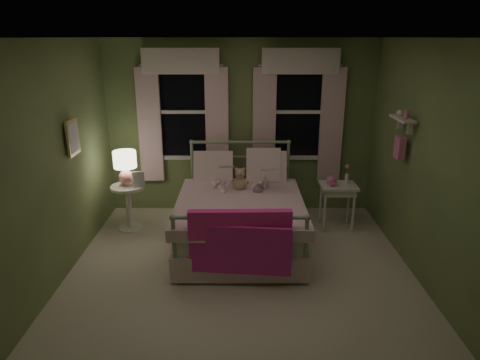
{
  "coord_description": "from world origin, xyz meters",
  "views": [
    {
      "loc": [
        -0.01,
        -4.25,
        2.61
      ],
      "look_at": [
        -0.01,
        0.53,
        1.0
      ],
      "focal_mm": 32.0,
      "sensor_mm": 36.0,
      "label": 1
    }
  ],
  "objects_px": {
    "bed": "(240,217)",
    "table_lamp": "(125,165)",
    "nightstand_left": "(128,201)",
    "child_left": "(219,167)",
    "teddy_bear": "(240,180)",
    "child_right": "(261,169)",
    "nightstand_right": "(338,191)"
  },
  "relations": [
    {
      "from": "bed",
      "to": "table_lamp",
      "type": "relative_size",
      "value": 4.27
    },
    {
      "from": "table_lamp",
      "to": "nightstand_left",
      "type": "bearing_deg",
      "value": 0.0
    },
    {
      "from": "child_left",
      "to": "teddy_bear",
      "type": "relative_size",
      "value": 2.3
    },
    {
      "from": "table_lamp",
      "to": "child_left",
      "type": "bearing_deg",
      "value": -1.06
    },
    {
      "from": "child_right",
      "to": "nightstand_left",
      "type": "height_order",
      "value": "child_right"
    },
    {
      "from": "bed",
      "to": "nightstand_right",
      "type": "relative_size",
      "value": 3.18
    },
    {
      "from": "child_left",
      "to": "nightstand_left",
      "type": "xyz_separation_m",
      "value": [
        -1.29,
        0.02,
        -0.51
      ]
    },
    {
      "from": "child_right",
      "to": "bed",
      "type": "bearing_deg",
      "value": 71.44
    },
    {
      "from": "nightstand_right",
      "to": "nightstand_left",
      "type": "bearing_deg",
      "value": -179.05
    },
    {
      "from": "table_lamp",
      "to": "nightstand_right",
      "type": "distance_m",
      "value": 2.97
    },
    {
      "from": "child_right",
      "to": "nightstand_left",
      "type": "bearing_deg",
      "value": 13.09
    },
    {
      "from": "nightstand_left",
      "to": "teddy_bear",
      "type": "bearing_deg",
      "value": -6.64
    },
    {
      "from": "bed",
      "to": "teddy_bear",
      "type": "xyz_separation_m",
      "value": [
        -0.01,
        0.27,
        0.42
      ]
    },
    {
      "from": "nightstand_right",
      "to": "table_lamp",
      "type": "bearing_deg",
      "value": -179.05
    },
    {
      "from": "table_lamp",
      "to": "teddy_bear",
      "type": "bearing_deg",
      "value": -6.64
    },
    {
      "from": "bed",
      "to": "teddy_bear",
      "type": "distance_m",
      "value": 0.5
    },
    {
      "from": "bed",
      "to": "table_lamp",
      "type": "distance_m",
      "value": 1.74
    },
    {
      "from": "table_lamp",
      "to": "bed",
      "type": "bearing_deg",
      "value": -16.2
    },
    {
      "from": "child_right",
      "to": "table_lamp",
      "type": "relative_size",
      "value": 1.37
    },
    {
      "from": "bed",
      "to": "nightstand_left",
      "type": "relative_size",
      "value": 3.13
    },
    {
      "from": "child_right",
      "to": "table_lamp",
      "type": "xyz_separation_m",
      "value": [
        -1.85,
        0.02,
        0.06
      ]
    },
    {
      "from": "bed",
      "to": "nightstand_right",
      "type": "xyz_separation_m",
      "value": [
        1.37,
        0.51,
        0.17
      ]
    },
    {
      "from": "child_right",
      "to": "nightstand_left",
      "type": "relative_size",
      "value": 1.01
    },
    {
      "from": "nightstand_left",
      "to": "nightstand_right",
      "type": "height_order",
      "value": "same"
    },
    {
      "from": "teddy_bear",
      "to": "nightstand_left",
      "type": "bearing_deg",
      "value": 173.36
    },
    {
      "from": "child_left",
      "to": "bed",
      "type": "bearing_deg",
      "value": 111.37
    },
    {
      "from": "child_right",
      "to": "teddy_bear",
      "type": "bearing_deg",
      "value": 43.33
    },
    {
      "from": "teddy_bear",
      "to": "table_lamp",
      "type": "relative_size",
      "value": 0.66
    },
    {
      "from": "bed",
      "to": "teddy_bear",
      "type": "height_order",
      "value": "bed"
    },
    {
      "from": "child_right",
      "to": "table_lamp",
      "type": "bearing_deg",
      "value": 13.09
    },
    {
      "from": "child_left",
      "to": "nightstand_right",
      "type": "xyz_separation_m",
      "value": [
        1.65,
        0.07,
        -0.38
      ]
    },
    {
      "from": "teddy_bear",
      "to": "bed",
      "type": "bearing_deg",
      "value": -88.85
    }
  ]
}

